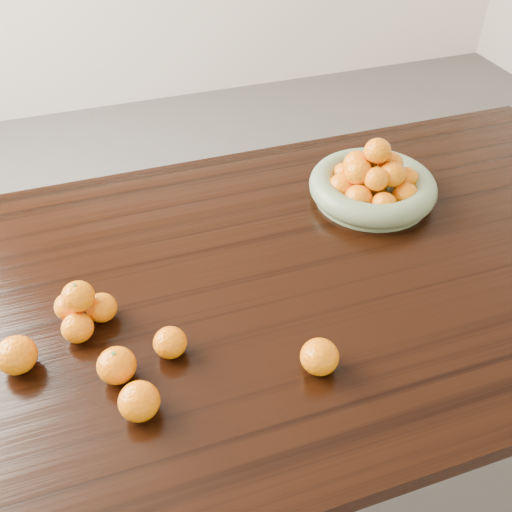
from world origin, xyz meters
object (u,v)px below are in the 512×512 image
object	(u,v)px
fruit_bowl	(373,184)
orange_pyramid	(82,309)
dining_table	(264,306)
loose_orange_0	(117,365)

from	to	relation	value
fruit_bowl	orange_pyramid	bearing A→B (deg)	-164.36
dining_table	orange_pyramid	size ratio (longest dim) A/B	16.47
loose_orange_0	orange_pyramid	bearing A→B (deg)	106.14
dining_table	loose_orange_0	bearing A→B (deg)	-153.48
dining_table	fruit_bowl	world-z (taller)	fruit_bowl
dining_table	orange_pyramid	bearing A→B (deg)	-177.46
orange_pyramid	loose_orange_0	world-z (taller)	orange_pyramid
fruit_bowl	orange_pyramid	world-z (taller)	fruit_bowl
fruit_bowl	loose_orange_0	world-z (taller)	fruit_bowl
fruit_bowl	loose_orange_0	xyz separation A→B (m)	(-0.67, -0.35, -0.01)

